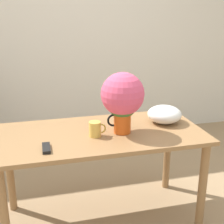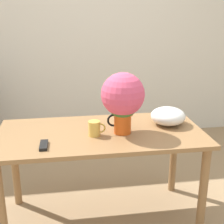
# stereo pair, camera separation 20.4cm
# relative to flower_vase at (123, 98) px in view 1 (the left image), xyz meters

# --- Properties ---
(wall_back) EXTENTS (8.00, 0.05, 2.60)m
(wall_back) POSITION_rel_flower_vase_xyz_m (-0.04, 1.79, 0.31)
(wall_back) COLOR silver
(wall_back) RESTS_ON ground_plane
(table) EXTENTS (1.47, 0.73, 0.73)m
(table) POSITION_rel_flower_vase_xyz_m (-0.15, 0.04, -0.36)
(table) COLOR olive
(table) RESTS_ON ground_plane
(flower_vase) EXTENTS (0.30, 0.30, 0.43)m
(flower_vase) POSITION_rel_flower_vase_xyz_m (0.00, 0.00, 0.00)
(flower_vase) COLOR #E05619
(flower_vase) RESTS_ON table
(coffee_mug) EXTENTS (0.12, 0.08, 0.11)m
(coffee_mug) POSITION_rel_flower_vase_xyz_m (-0.20, -0.02, -0.20)
(coffee_mug) COLOR gold
(coffee_mug) RESTS_ON table
(white_bowl) EXTENTS (0.26, 0.26, 0.13)m
(white_bowl) POSITION_rel_flower_vase_xyz_m (0.37, 0.11, -0.19)
(white_bowl) COLOR white
(white_bowl) RESTS_ON table
(remote_control) EXTENTS (0.05, 0.14, 0.02)m
(remote_control) POSITION_rel_flower_vase_xyz_m (-0.54, -0.15, -0.24)
(remote_control) COLOR black
(remote_control) RESTS_ON table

